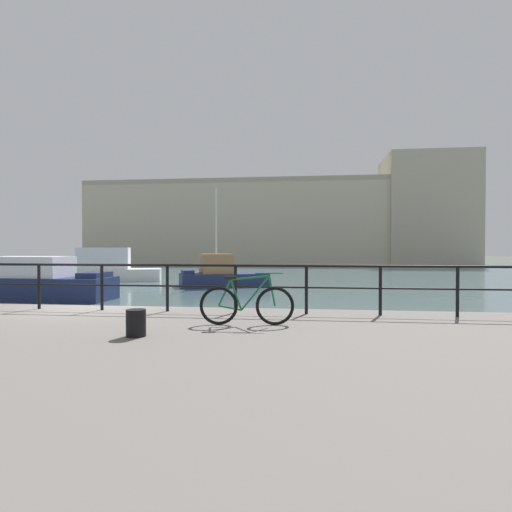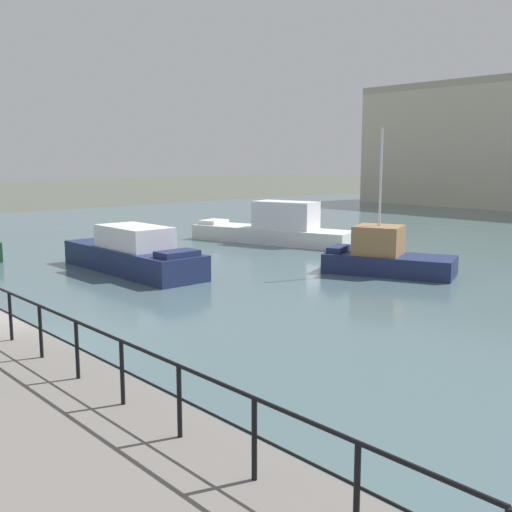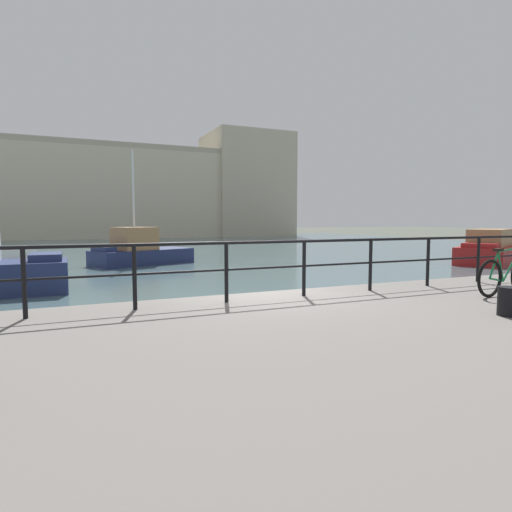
{
  "view_description": "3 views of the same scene",
  "coord_description": "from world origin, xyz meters",
  "px_view_note": "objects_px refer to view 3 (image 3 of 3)",
  "views": [
    {
      "loc": [
        5.26,
        -10.12,
        2.37
      ],
      "look_at": [
        3.32,
        5.47,
        2.09
      ],
      "focal_mm": 29.97,
      "sensor_mm": 36.0,
      "label": 1
    },
    {
      "loc": [
        15.11,
        -5.42,
        4.83
      ],
      "look_at": [
        2.83,
        5.68,
        2.18
      ],
      "focal_mm": 43.03,
      "sensor_mm": 36.0,
      "label": 2
    },
    {
      "loc": [
        -3.61,
        -7.77,
        2.38
      ],
      "look_at": [
        3.07,
        7.4,
        0.99
      ],
      "focal_mm": 29.9,
      "sensor_mm": 36.0,
      "label": 3
    }
  ],
  "objects_px": {
    "harbor_building": "(136,193)",
    "moored_red_daysailer": "(140,251)",
    "moored_white_yacht": "(495,250)",
    "parked_bicycle": "(506,275)",
    "mooring_bollard": "(509,301)"
  },
  "relations": [
    {
      "from": "mooring_bollard",
      "to": "parked_bicycle",
      "type": "bearing_deg",
      "value": 37.01
    },
    {
      "from": "moored_white_yacht",
      "to": "moored_red_daysailer",
      "type": "bearing_deg",
      "value": -44.74
    },
    {
      "from": "harbor_building",
      "to": "moored_white_yacht",
      "type": "distance_m",
      "value": 47.62
    },
    {
      "from": "moored_red_daysailer",
      "to": "mooring_bollard",
      "type": "distance_m",
      "value": 19.36
    },
    {
      "from": "harbor_building",
      "to": "moored_white_yacht",
      "type": "bearing_deg",
      "value": -73.03
    },
    {
      "from": "harbor_building",
      "to": "moored_white_yacht",
      "type": "relative_size",
      "value": 6.07
    },
    {
      "from": "harbor_building",
      "to": "moored_red_daysailer",
      "type": "relative_size",
      "value": 9.26
    },
    {
      "from": "parked_bicycle",
      "to": "mooring_bollard",
      "type": "relative_size",
      "value": 4.02
    },
    {
      "from": "parked_bicycle",
      "to": "mooring_bollard",
      "type": "height_order",
      "value": "parked_bicycle"
    },
    {
      "from": "harbor_building",
      "to": "mooring_bollard",
      "type": "relative_size",
      "value": 127.38
    },
    {
      "from": "moored_white_yacht",
      "to": "parked_bicycle",
      "type": "xyz_separation_m",
      "value": [
        -14.93,
        -11.48,
        0.63
      ]
    },
    {
      "from": "moored_white_yacht",
      "to": "mooring_bollard",
      "type": "bearing_deg",
      "value": 11.42
    },
    {
      "from": "parked_bicycle",
      "to": "harbor_building",
      "type": "bearing_deg",
      "value": 83.8
    },
    {
      "from": "harbor_building",
      "to": "moored_red_daysailer",
      "type": "distance_m",
      "value": 39.52
    },
    {
      "from": "harbor_building",
      "to": "moored_red_daysailer",
      "type": "bearing_deg",
      "value": -97.88
    }
  ]
}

